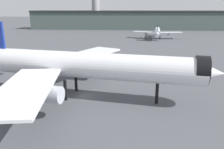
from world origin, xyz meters
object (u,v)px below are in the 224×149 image
object	(u,v)px
airliner_far_taxiway	(157,31)
traffic_cone_near_nose	(57,64)
airliner_near_gate	(79,65)
service_truck_front	(148,61)

from	to	relation	value
airliner_far_taxiway	traffic_cone_near_nose	xyz separation A→B (m)	(-39.70, -78.68, -4.33)
airliner_near_gate	airliner_far_taxiway	distance (m)	109.58
service_truck_front	traffic_cone_near_nose	world-z (taller)	service_truck_front
airliner_far_taxiway	service_truck_front	xyz separation A→B (m)	(-7.59, -74.95, -3.03)
airliner_far_taxiway	service_truck_front	world-z (taller)	airliner_far_taxiway
airliner_near_gate	service_truck_front	size ratio (longest dim) A/B	10.37
service_truck_front	traffic_cone_near_nose	distance (m)	32.35
airliner_near_gate	traffic_cone_near_nose	world-z (taller)	airliner_near_gate
airliner_near_gate	airliner_far_taxiway	size ratio (longest dim) A/B	1.69
airliner_near_gate	traffic_cone_near_nose	distance (m)	33.13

